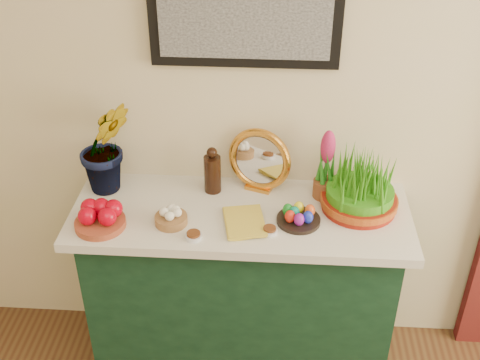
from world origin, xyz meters
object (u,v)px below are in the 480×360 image
Objects in this scene: wheatgrass_sabzeh at (361,185)px; sideboard at (241,292)px; book at (225,223)px; hyacinth_green at (104,132)px; mirror at (259,161)px.

sideboard is at bearing -174.62° from wheatgrass_sabzeh.
sideboard is 0.50m from book.
wheatgrass_sabzeh is (1.06, -0.08, -0.16)m from hyacinth_green.
hyacinth_green is 2.66× the size of book.
sideboard is at bearing -111.32° from mirror.
hyacinth_green reaches higher than sideboard.
hyacinth_green is at bearing -175.78° from mirror.
book is 0.65× the size of wheatgrass_sabzeh.
hyacinth_green is (-0.57, 0.13, 0.74)m from sideboard.
book is 0.57m from wheatgrass_sabzeh.
mirror is 1.38× the size of book.
wheatgrass_sabzeh is at bearing 5.38° from sideboard.
hyacinth_green is 1.92× the size of mirror.
mirror is at bearing -22.05° from hyacinth_green.
sideboard is 0.63m from mirror.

